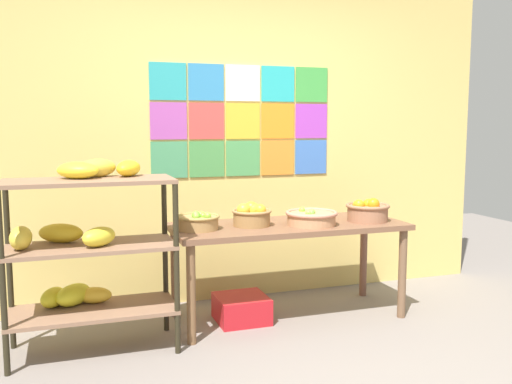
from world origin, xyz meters
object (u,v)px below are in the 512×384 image
object	(u,v)px
display_table	(288,234)
fruit_basket_back_left	(252,214)
fruit_basket_back_right	(367,210)
fruit_basket_centre	(198,221)
banana_shelf_unit	(85,242)
produce_crate_under_table	(241,309)
fruit_basket_right	(311,217)

from	to	relation	value
display_table	fruit_basket_back_left	bearing A→B (deg)	-179.91
fruit_basket_back_right	fruit_basket_centre	bearing A→B (deg)	176.50
banana_shelf_unit	fruit_basket_back_right	bearing A→B (deg)	1.72
banana_shelf_unit	produce_crate_under_table	distance (m)	1.26
banana_shelf_unit	fruit_basket_back_left	xyz separation A→B (m)	(1.16, 0.16, 0.09)
banana_shelf_unit	fruit_basket_back_left	world-z (taller)	banana_shelf_unit
fruit_basket_centre	fruit_basket_back_right	bearing A→B (deg)	-3.50
banana_shelf_unit	fruit_basket_right	bearing A→B (deg)	1.71
display_table	fruit_basket_centre	bearing A→B (deg)	-178.68
fruit_basket_right	fruit_basket_back_left	distance (m)	0.44
fruit_basket_centre	fruit_basket_back_right	world-z (taller)	fruit_basket_back_right
display_table	produce_crate_under_table	distance (m)	0.65
fruit_basket_centre	fruit_basket_back_right	distance (m)	1.29
fruit_basket_back_left	display_table	bearing A→B (deg)	0.09
fruit_basket_right	produce_crate_under_table	xyz separation A→B (m)	(-0.49, 0.13, -0.67)
banana_shelf_unit	fruit_basket_back_right	xyz separation A→B (m)	(2.05, 0.06, 0.09)
display_table	fruit_basket_back_left	xyz separation A→B (m)	(-0.29, -0.00, 0.16)
banana_shelf_unit	fruit_basket_back_left	size ratio (longest dim) A/B	4.25
fruit_basket_centre	fruit_basket_back_left	distance (m)	0.40
fruit_basket_right	fruit_basket_back_left	bearing A→B (deg)	165.56
display_table	fruit_basket_back_right	world-z (taller)	fruit_basket_back_right
display_table	fruit_basket_back_left	distance (m)	0.33
banana_shelf_unit	fruit_basket_back_right	world-z (taller)	banana_shelf_unit
fruit_basket_back_right	fruit_basket_back_left	distance (m)	0.89
banana_shelf_unit	fruit_basket_back_right	distance (m)	2.05
fruit_basket_centre	fruit_basket_back_right	xyz separation A→B (m)	(1.29, -0.08, 0.02)
fruit_basket_centre	banana_shelf_unit	bearing A→B (deg)	-169.58
fruit_basket_right	fruit_basket_back_left	world-z (taller)	fruit_basket_back_left
fruit_basket_centre	produce_crate_under_table	size ratio (longest dim) A/B	0.83
banana_shelf_unit	fruit_basket_centre	distance (m)	0.78
display_table	banana_shelf_unit	bearing A→B (deg)	-173.85
fruit_basket_right	fruit_basket_back_left	xyz separation A→B (m)	(-0.42, 0.11, 0.03)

